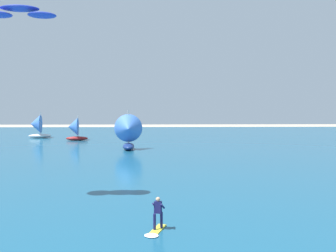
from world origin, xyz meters
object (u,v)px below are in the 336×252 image
object	(u,v)px
sailboat_mid_left	(128,132)
kitesurfer	(157,219)
kite	(20,12)
sailboat_outermost	(36,126)
sailboat_far_right	(74,129)

from	to	relation	value
sailboat_mid_left	kitesurfer	bearing A→B (deg)	-82.47
kitesurfer	kite	distance (m)	15.54
kitesurfer	kite	world-z (taller)	kite
sailboat_mid_left	sailboat_outermost	xyz separation A→B (m)	(-18.89, 17.98, -0.30)
kite	sailboat_outermost	bearing A→B (deg)	108.11
kitesurfer	kite	bearing A→B (deg)	146.79
kitesurfer	kite	size ratio (longest dim) A/B	0.44
kitesurfer	sailboat_outermost	size ratio (longest dim) A/B	0.41
kite	sailboat_mid_left	size ratio (longest dim) A/B	0.82
sailboat_mid_left	kite	bearing A→B (deg)	-99.87
kitesurfer	sailboat_outermost	xyz separation A→B (m)	(-23.07, 49.64, 1.65)
kite	sailboat_far_right	world-z (taller)	kite
sailboat_mid_left	sailboat_outermost	distance (m)	26.08
sailboat_outermost	kitesurfer	bearing A→B (deg)	-65.07
kite	sailboat_far_right	distance (m)	40.97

